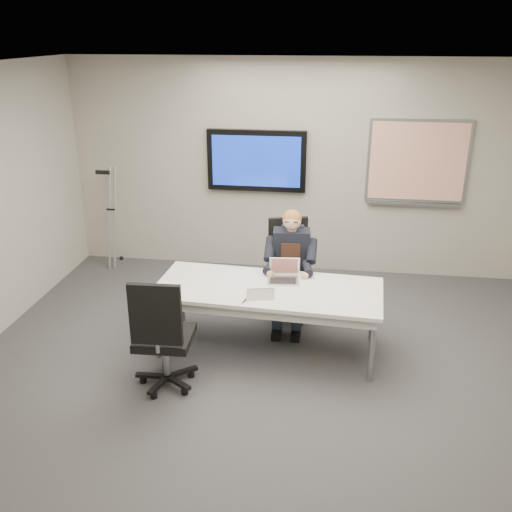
# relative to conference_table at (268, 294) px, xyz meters

# --- Properties ---
(floor) EXTENTS (6.00, 6.00, 0.02)m
(floor) POSITION_rel_conference_table_xyz_m (0.07, -0.79, -0.62)
(floor) COLOR #38383A
(floor) RESTS_ON ground
(ceiling) EXTENTS (6.00, 6.00, 0.02)m
(ceiling) POSITION_rel_conference_table_xyz_m (0.07, -0.79, 2.18)
(ceiling) COLOR silver
(ceiling) RESTS_ON wall_back
(wall_back) EXTENTS (6.00, 0.02, 2.80)m
(wall_back) POSITION_rel_conference_table_xyz_m (0.07, 2.21, 0.78)
(wall_back) COLOR #AAA499
(wall_back) RESTS_ON ground
(conference_table) EXTENTS (2.31, 1.07, 0.70)m
(conference_table) POSITION_rel_conference_table_xyz_m (0.00, 0.00, 0.00)
(conference_table) COLOR silver
(conference_table) RESTS_ON ground
(tv_display) EXTENTS (1.30, 0.09, 0.80)m
(tv_display) POSITION_rel_conference_table_xyz_m (-0.43, 2.16, 0.88)
(tv_display) COLOR black
(tv_display) RESTS_ON wall_back
(whiteboard) EXTENTS (1.25, 0.08, 1.10)m
(whiteboard) POSITION_rel_conference_table_xyz_m (1.62, 2.18, 0.91)
(whiteboard) COLOR #909498
(whiteboard) RESTS_ON wall_back
(office_chair_far) EXTENTS (0.66, 0.66, 1.12)m
(office_chair_far) POSITION_rel_conference_table_xyz_m (0.16, 0.79, -0.27)
(office_chair_far) COLOR black
(office_chair_far) RESTS_ON ground
(office_chair_near) EXTENTS (0.56, 0.56, 1.13)m
(office_chair_near) POSITION_rel_conference_table_xyz_m (-0.84, -0.83, -0.26)
(office_chair_near) COLOR black
(office_chair_near) RESTS_ON ground
(seated_person) EXTENTS (0.42, 0.72, 1.30)m
(seated_person) POSITION_rel_conference_table_xyz_m (0.17, 0.54, -0.09)
(seated_person) COLOR #202736
(seated_person) RESTS_ON office_chair_far
(crutch) EXTENTS (0.50, 0.78, 1.49)m
(crutch) POSITION_rel_conference_table_xyz_m (-2.40, 1.96, 0.10)
(crutch) COLOR #AEB1B6
(crutch) RESTS_ON ground
(laptop) EXTENTS (0.33, 0.32, 0.22)m
(laptop) POSITION_rel_conference_table_xyz_m (0.14, 0.21, 0.14)
(laptop) COLOR silver
(laptop) RESTS_ON conference_table
(name_tent) EXTENTS (0.27, 0.13, 0.10)m
(name_tent) POSITION_rel_conference_table_xyz_m (-0.04, -0.26, 0.13)
(name_tent) COLOR silver
(name_tent) RESTS_ON conference_table
(pen) EXTENTS (0.05, 0.14, 0.01)m
(pen) POSITION_rel_conference_table_xyz_m (-0.17, -0.33, 0.09)
(pen) COLOR black
(pen) RESTS_ON conference_table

